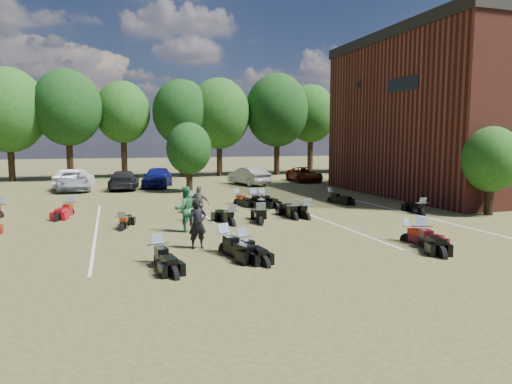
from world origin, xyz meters
name	(u,v)px	position (x,y,z in m)	size (l,w,h in m)	color
ground	(302,231)	(0.00, 0.00, 0.00)	(160.00, 160.00, 0.00)	brown
car_1	(75,179)	(-9.98, 20.36, 0.75)	(1.58, 4.53, 1.49)	silver
car_2	(72,182)	(-10.03, 18.71, 0.69)	(2.29, 4.97, 1.38)	#92959A
car_3	(124,180)	(-6.41, 18.70, 0.71)	(1.98, 4.87, 1.41)	black
car_4	(157,177)	(-3.86, 19.49, 0.80)	(1.90, 4.72, 1.61)	#0D115E
car_5	(249,176)	(3.49, 19.06, 0.74)	(1.57, 4.50, 1.48)	#A3A29E
car_6	(304,174)	(9.09, 20.45, 0.64)	(2.13, 4.62, 1.29)	#551404
car_7	(371,174)	(14.80, 18.71, 0.64)	(1.79, 4.39, 1.27)	#36353A
person_black	(198,224)	(-4.58, -1.63, 0.86)	(0.63, 0.41, 1.72)	black
person_green	(185,209)	(-4.54, 1.39, 0.92)	(0.90, 0.70, 1.85)	#27693D
person_grey	(199,204)	(-3.56, 3.50, 0.82)	(0.96, 0.40, 1.64)	#57544B
motorcycle_2	(159,264)	(-6.07, -3.19, 0.00)	(0.70, 2.21, 1.23)	black
motorcycle_3	(225,253)	(-3.84, -2.50, 0.00)	(0.76, 2.40, 1.34)	black
motorcycle_4	(244,255)	(-3.33, -2.92, 0.00)	(0.68, 2.12, 1.18)	black
motorcycle_5	(421,245)	(3.07, -3.50, 0.00)	(0.77, 2.43, 1.35)	black
motorcycle_6	(407,241)	(2.94, -2.90, 0.00)	(0.67, 2.09, 1.17)	#490A11
motorcycle_8	(122,230)	(-6.97, 2.46, 0.00)	(0.64, 2.01, 1.12)	black
motorcycle_9	(232,226)	(-2.42, 2.08, 0.00)	(0.73, 2.30, 1.28)	black
motorcycle_10	(261,225)	(-1.14, 1.91, 0.00)	(0.79, 2.48, 1.38)	black
motorcycle_11	(306,219)	(1.30, 2.57, 0.00)	(0.79, 2.48, 1.38)	black
motorcycle_12	(295,220)	(0.77, 2.65, 0.00)	(0.78, 2.45, 1.37)	black
motorcycle_13	(421,215)	(7.29, 1.97, 0.00)	(0.69, 2.18, 1.22)	black
motorcycle_15	(71,215)	(-9.31, 7.26, 0.00)	(0.75, 2.34, 1.31)	maroon
motorcycle_16	(190,208)	(-3.28, 7.65, 0.00)	(0.76, 2.38, 1.33)	black
motorcycle_17	(237,204)	(-0.42, 8.40, 0.00)	(0.72, 2.27, 1.27)	black
motorcycle_18	(254,206)	(0.31, 7.51, 0.00)	(0.79, 2.48, 1.38)	black
motorcycle_19	(262,205)	(0.88, 7.72, 0.00)	(0.75, 2.34, 1.31)	black
motorcycle_20	(331,202)	(5.14, 7.47, 0.00)	(0.69, 2.17, 1.21)	black
tree_line	(176,113)	(-1.00, 29.00, 6.31)	(56.00, 6.00, 9.79)	black
young_tree_near_building	(491,159)	(10.50, 1.00, 2.75)	(2.80, 2.80, 4.16)	black
young_tree_midfield	(189,149)	(-2.00, 15.50, 3.09)	(3.20, 3.20, 4.70)	black
parking_lines	(214,223)	(-3.00, 3.00, 0.01)	(20.10, 14.00, 0.01)	silver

